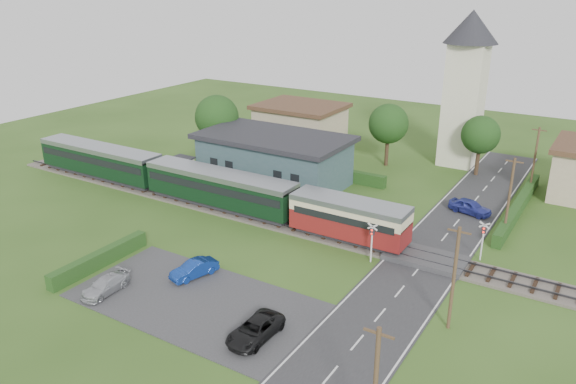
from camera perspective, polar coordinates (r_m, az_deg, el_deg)
The scene contains 30 objects.
ground at distance 47.48m, azimuth 1.48°, elevation -5.00°, with size 120.00×120.00×0.00m, color #2D4C19.
railway_track at distance 49.01m, azimuth 2.67°, elevation -4.01°, with size 76.00×3.20×0.49m.
road at distance 43.88m, azimuth 12.93°, elevation -7.84°, with size 6.00×70.00×0.05m, color #28282B.
car_park at distance 39.70m, azimuth -9.39°, elevation -10.81°, with size 17.00×9.00×0.08m, color #333335.
crossing_deck at distance 45.48m, azimuth 13.80°, elevation -6.56°, with size 6.20×3.40×0.45m, color #333335.
platform at distance 56.44m, azimuth -4.62°, elevation -0.49°, with size 30.00×3.00×0.45m, color gray.
equipment_hut at distance 60.77m, azimuth -10.77°, elevation 2.30°, with size 2.30×2.30×2.55m.
station_building at distance 60.11m, azimuth -1.43°, elevation 3.41°, with size 16.00×9.00×5.30m.
train at distance 55.50m, azimuth -9.52°, elevation 1.06°, with size 43.20×2.90×3.40m.
church_tower at distance 67.84m, azimuth 17.66°, elevation 11.01°, with size 6.00×6.00×17.60m.
house_west at distance 74.09m, azimuth 1.26°, elevation 6.85°, with size 10.80×8.80×5.50m.
hedge_carpark at distance 45.60m, azimuth -18.59°, elevation -6.48°, with size 0.80×9.00×1.20m, color #193814.
hedge_roadside at distance 57.12m, azimuth 22.35°, elevation -1.40°, with size 0.80×18.00×1.20m, color #193814.
hedge_station at distance 64.37m, azimuth 0.78°, elevation 2.70°, with size 22.00×0.80×1.30m, color #193814.
tree_a at distance 67.45m, azimuth -7.23°, elevation 7.55°, with size 5.20×5.20×8.00m.
tree_b at distance 66.27m, azimuth 10.17°, elevation 6.83°, with size 4.60×4.60×7.34m.
tree_c at distance 65.41m, azimuth 18.98°, elevation 5.51°, with size 4.20×4.20×6.78m.
utility_pole_b at distance 36.10m, azimuth 16.50°, elevation -8.31°, with size 1.40×0.22×7.00m.
utility_pole_c at distance 50.50m, azimuth 21.56°, elevation -0.43°, with size 1.40×0.22×7.00m.
utility_pole_d at distance 61.82m, azimuth 23.76°, elevation 3.01°, with size 1.40×0.22×7.00m.
crossing_signal_near at distance 43.67m, azimuth 8.52°, elevation -4.54°, with size 0.84×0.28×3.28m.
crossing_signal_far at distance 46.01m, azimuth 19.21°, elevation -4.18°, with size 0.84×0.28×3.28m.
streetlamp_west at distance 73.79m, azimuth -5.46°, elevation 6.90°, with size 0.30×0.30×5.15m.
streetlamp_east at distance 66.59m, azimuth 25.90°, elevation 3.34°, with size 0.30×0.30×5.15m.
car_on_road at distance 55.25m, azimuth 18.01°, elevation -1.42°, with size 1.60×3.97×1.35m, color navy.
car_park_blue at distance 42.27m, azimuth -9.51°, elevation -7.72°, with size 1.28×3.67×1.21m, color navy.
car_park_silver at distance 41.77m, azimuth -18.05°, elevation -8.99°, with size 1.56×3.83×1.11m, color #A6A8AE.
car_park_dark at distance 35.25m, azimuth -3.35°, elevation -13.79°, with size 1.98×4.30×1.19m, color black.
pedestrian_near at distance 52.91m, azimuth -0.03°, elevation -0.74°, with size 0.57×0.37×1.56m, color gray.
pedestrian_far at distance 60.60m, azimuth -10.65°, elevation 1.75°, with size 0.77×0.60×1.58m, color gray.
Camera 1 is at (21.43, -36.98, 20.68)m, focal length 35.00 mm.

